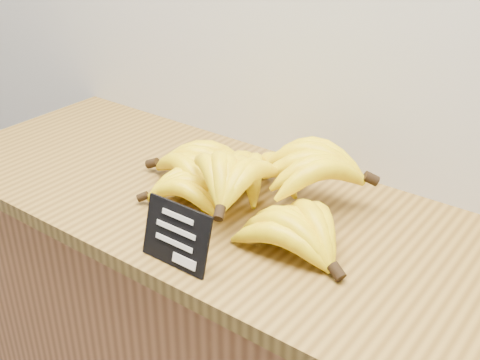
# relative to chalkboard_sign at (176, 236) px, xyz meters

# --- Properties ---
(counter_top) EXTENTS (1.50, 0.54, 0.03)m
(counter_top) POSITION_rel_chalkboard_sign_xyz_m (0.01, 0.22, -0.07)
(counter_top) COLOR olive
(counter_top) RESTS_ON counter
(chalkboard_sign) EXTENTS (0.13, 0.03, 0.11)m
(chalkboard_sign) POSITION_rel_chalkboard_sign_xyz_m (0.00, 0.00, 0.00)
(chalkboard_sign) COLOR black
(chalkboard_sign) RESTS_ON counter_top
(banana_pile) EXTENTS (0.52, 0.39, 0.13)m
(banana_pile) POSITION_rel_chalkboard_sign_xyz_m (-0.02, 0.22, -0.00)
(banana_pile) COLOR yellow
(banana_pile) RESTS_ON counter_top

